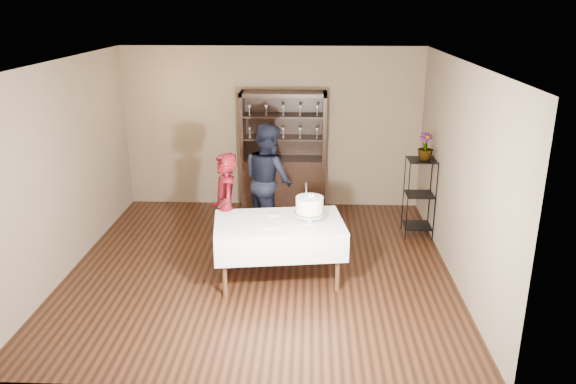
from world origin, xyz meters
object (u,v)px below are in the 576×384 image
Objects in this scene: china_hutch at (284,171)px; cake_table at (279,235)px; potted_plant at (426,147)px; plant_etagere at (419,194)px; woman at (226,210)px; man at (268,180)px; cake at (310,207)px.

china_hutch is 2.58m from cake_table.
china_hutch is 5.03× the size of potted_plant.
plant_etagere is 0.70× the size of cake_table.
plant_etagere is 0.78× the size of woman.
potted_plant reaches higher than woman.
man reaches higher than cake_table.
woman is at bearing 118.50° from man.
man is (-0.24, 1.46, 0.26)m from cake_table.
china_hutch is 2.26m from woman.
cake_table is at bearing 42.41° from woman.
china_hutch reaches higher than woman.
man is at bearing -178.70° from potted_plant.
man is at bearing -98.61° from china_hutch.
cake_table is (-2.01, -1.53, -0.04)m from plant_etagere.
plant_etagere is 2.31× the size of cake.
woman is 1.22m from cake.
china_hutch is 2.48m from potted_plant.
china_hutch is 1.17× the size of cake_table.
cake_table is at bearing -143.53° from potted_plant.
man is 3.32× the size of cake.
plant_etagere is at bearing 94.64° from woman.
plant_etagere reaches higher than cake_table.
cake_table is 0.99× the size of man.
china_hutch is at bearing 153.17° from plant_etagere.
potted_plant is at bearing -26.82° from china_hutch.
plant_etagere is 3.02× the size of potted_plant.
plant_etagere is at bearing 37.23° from cake_table.
cake_table is 1.11× the size of woman.
cake_table is 3.29× the size of cake.
man is at bearing -178.26° from plant_etagere.
potted_plant is at bearing -124.88° from man.
woman reaches higher than cake_table.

